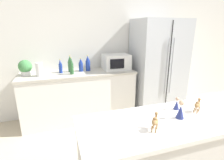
{
  "coord_description": "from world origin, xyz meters",
  "views": [
    {
      "loc": [
        -0.9,
        -0.63,
        1.66
      ],
      "look_at": [
        -0.25,
        1.39,
        1.02
      ],
      "focal_mm": 28.0,
      "sensor_mm": 36.0,
      "label": 1
    }
  ],
  "objects_px": {
    "back_bottle_0": "(70,64)",
    "camel_figurine_second": "(155,121)",
    "refrigerator": "(158,67)",
    "microwave": "(116,62)",
    "back_bottle_2": "(88,63)",
    "back_bottle_4": "(81,65)",
    "paper_towel_roll": "(39,69)",
    "camel_figurine": "(198,105)",
    "potted_plant": "(25,67)",
    "back_bottle_1": "(60,66)",
    "wise_man_figurine_crimson": "(177,104)",
    "back_bottle_3": "(71,66)",
    "wise_man_figurine_purple": "(181,111)"
  },
  "relations": [
    {
      "from": "paper_towel_roll",
      "to": "wise_man_figurine_crimson",
      "type": "relative_size",
      "value": 1.94
    },
    {
      "from": "refrigerator",
      "to": "microwave",
      "type": "distance_m",
      "value": 0.86
    },
    {
      "from": "camel_figurine_second",
      "to": "back_bottle_0",
      "type": "bearing_deg",
      "value": 100.23
    },
    {
      "from": "paper_towel_roll",
      "to": "camel_figurine_second",
      "type": "height_order",
      "value": "paper_towel_roll"
    },
    {
      "from": "back_bottle_1",
      "to": "back_bottle_2",
      "type": "height_order",
      "value": "back_bottle_2"
    },
    {
      "from": "back_bottle_3",
      "to": "potted_plant",
      "type": "bearing_deg",
      "value": 169.07
    },
    {
      "from": "refrigerator",
      "to": "camel_figurine",
      "type": "relative_size",
      "value": 15.7
    },
    {
      "from": "back_bottle_1",
      "to": "refrigerator",
      "type": "bearing_deg",
      "value": -4.07
    },
    {
      "from": "back_bottle_2",
      "to": "back_bottle_4",
      "type": "xyz_separation_m",
      "value": [
        -0.13,
        -0.0,
        -0.02
      ]
    },
    {
      "from": "paper_towel_roll",
      "to": "potted_plant",
      "type": "bearing_deg",
      "value": 152.44
    },
    {
      "from": "paper_towel_roll",
      "to": "back_bottle_0",
      "type": "relative_size",
      "value": 0.75
    },
    {
      "from": "paper_towel_roll",
      "to": "camel_figurine",
      "type": "bearing_deg",
      "value": -53.85
    },
    {
      "from": "potted_plant",
      "to": "wise_man_figurine_crimson",
      "type": "bearing_deg",
      "value": -52.49
    },
    {
      "from": "microwave",
      "to": "wise_man_figurine_crimson",
      "type": "height_order",
      "value": "microwave"
    },
    {
      "from": "back_bottle_2",
      "to": "back_bottle_3",
      "type": "height_order",
      "value": "same"
    },
    {
      "from": "paper_towel_roll",
      "to": "camel_figurine",
      "type": "xyz_separation_m",
      "value": [
        1.38,
        -1.89,
        0.02
      ]
    },
    {
      "from": "back_bottle_4",
      "to": "camel_figurine_second",
      "type": "bearing_deg",
      "value": -84.47
    },
    {
      "from": "back_bottle_0",
      "to": "back_bottle_2",
      "type": "height_order",
      "value": "back_bottle_0"
    },
    {
      "from": "back_bottle_1",
      "to": "wise_man_figurine_crimson",
      "type": "xyz_separation_m",
      "value": [
        0.92,
        -1.92,
        -0.0
      ]
    },
    {
      "from": "potted_plant",
      "to": "microwave",
      "type": "height_order",
      "value": "microwave"
    },
    {
      "from": "back_bottle_0",
      "to": "back_bottle_4",
      "type": "relative_size",
      "value": 1.23
    },
    {
      "from": "potted_plant",
      "to": "wise_man_figurine_purple",
      "type": "relative_size",
      "value": 1.7
    },
    {
      "from": "back_bottle_3",
      "to": "back_bottle_4",
      "type": "relative_size",
      "value": 1.18
    },
    {
      "from": "refrigerator",
      "to": "back_bottle_3",
      "type": "height_order",
      "value": "refrigerator"
    },
    {
      "from": "back_bottle_2",
      "to": "back_bottle_4",
      "type": "distance_m",
      "value": 0.13
    },
    {
      "from": "potted_plant",
      "to": "camel_figurine_second",
      "type": "xyz_separation_m",
      "value": [
        1.11,
        -2.14,
        -0.0
      ]
    },
    {
      "from": "microwave",
      "to": "back_bottle_3",
      "type": "bearing_deg",
      "value": -172.24
    },
    {
      "from": "potted_plant",
      "to": "back_bottle_1",
      "type": "xyz_separation_m",
      "value": [
        0.55,
        0.01,
        -0.02
      ]
    },
    {
      "from": "back_bottle_1",
      "to": "back_bottle_4",
      "type": "bearing_deg",
      "value": 1.32
    },
    {
      "from": "back_bottle_0",
      "to": "camel_figurine_second",
      "type": "bearing_deg",
      "value": -79.77
    },
    {
      "from": "refrigerator",
      "to": "camel_figurine",
      "type": "height_order",
      "value": "refrigerator"
    },
    {
      "from": "back_bottle_1",
      "to": "wise_man_figurine_crimson",
      "type": "relative_size",
      "value": 2.11
    },
    {
      "from": "back_bottle_2",
      "to": "wise_man_figurine_crimson",
      "type": "xyz_separation_m",
      "value": [
        0.44,
        -1.93,
        -0.02
      ]
    },
    {
      "from": "potted_plant",
      "to": "paper_towel_roll",
      "type": "bearing_deg",
      "value": -27.56
    },
    {
      "from": "wise_man_figurine_crimson",
      "to": "back_bottle_0",
      "type": "bearing_deg",
      "value": 111.06
    },
    {
      "from": "back_bottle_3",
      "to": "camel_figurine",
      "type": "bearing_deg",
      "value": -64.86
    },
    {
      "from": "paper_towel_roll",
      "to": "wise_man_figurine_purple",
      "type": "xyz_separation_m",
      "value": [
        1.18,
        -1.94,
        0.02
      ]
    },
    {
      "from": "potted_plant",
      "to": "back_bottle_4",
      "type": "xyz_separation_m",
      "value": [
        0.9,
        0.01,
        -0.02
      ]
    },
    {
      "from": "potted_plant",
      "to": "back_bottle_3",
      "type": "distance_m",
      "value": 0.74
    },
    {
      "from": "back_bottle_0",
      "to": "wise_man_figurine_purple",
      "type": "relative_size",
      "value": 1.94
    },
    {
      "from": "microwave",
      "to": "back_bottle_2",
      "type": "relative_size",
      "value": 1.7
    },
    {
      "from": "microwave",
      "to": "camel_figurine_second",
      "type": "relative_size",
      "value": 3.93
    },
    {
      "from": "potted_plant",
      "to": "wise_man_figurine_purple",
      "type": "distance_m",
      "value": 2.48
    },
    {
      "from": "microwave",
      "to": "back_bottle_0",
      "type": "distance_m",
      "value": 0.84
    },
    {
      "from": "back_bottle_0",
      "to": "back_bottle_3",
      "type": "relative_size",
      "value": 1.04
    },
    {
      "from": "potted_plant",
      "to": "back_bottle_1",
      "type": "bearing_deg",
      "value": 0.7
    },
    {
      "from": "microwave",
      "to": "potted_plant",
      "type": "bearing_deg",
      "value": 179.02
    },
    {
      "from": "back_bottle_0",
      "to": "back_bottle_4",
      "type": "xyz_separation_m",
      "value": [
        0.18,
        -0.02,
        -0.03
      ]
    },
    {
      "from": "refrigerator",
      "to": "back_bottle_1",
      "type": "xyz_separation_m",
      "value": [
        -1.84,
        0.13,
        0.11
      ]
    },
    {
      "from": "back_bottle_2",
      "to": "camel_figurine_second",
      "type": "relative_size",
      "value": 2.31
    }
  ]
}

